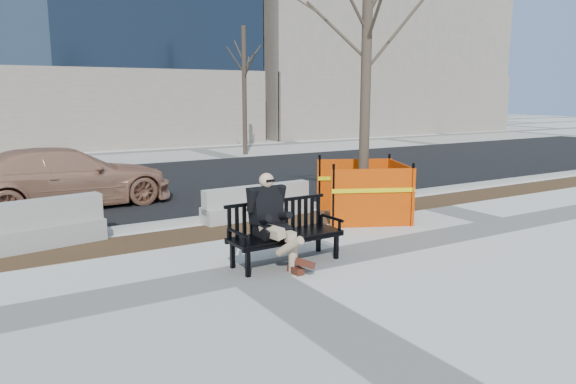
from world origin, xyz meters
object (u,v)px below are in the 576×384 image
tree_fence (362,218)px  sedan (68,207)px  seated_man (270,265)px  jersey_barrier_left (15,252)px  jersey_barrier_right (258,218)px  bench (286,263)px

tree_fence → sedan: size_ratio=1.32×
seated_man → sedan: size_ratio=0.30×
tree_fence → seated_man: bearing=-150.9°
seated_man → sedan: seated_man is taller
seated_man → jersey_barrier_left: 4.64m
sedan → jersey_barrier_right: 4.92m
seated_man → bench: bearing=-11.4°
jersey_barrier_right → tree_fence: bearing=-33.6°
bench → tree_fence: (3.16, 1.95, 0.00)m
bench → sedan: sedan is taller
bench → jersey_barrier_right: 3.36m
bench → jersey_barrier_left: 4.87m
sedan → jersey_barrier_left: sedan is taller
bench → jersey_barrier_left: bench is taller
jersey_barrier_left → seated_man: bearing=-49.6°
bench → seated_man: seated_man is taller
bench → seated_man: 0.27m
bench → sedan: (-2.38, 6.61, 0.00)m
bench → jersey_barrier_left: size_ratio=0.63×
tree_fence → sedan: 7.24m
bench → jersey_barrier_right: (1.13, 3.17, 0.00)m
tree_fence → sedan: tree_fence is taller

